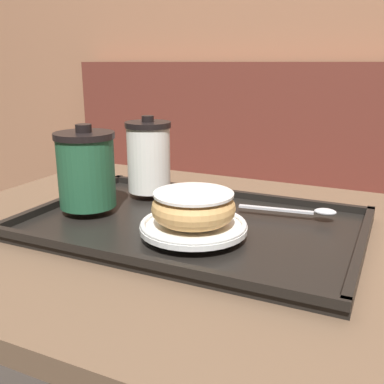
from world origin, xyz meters
name	(u,v)px	position (x,y,z in m)	size (l,w,h in m)	color
wall_behind	(330,2)	(0.00, 1.10, 1.20)	(8.00, 0.05, 2.40)	#9E6B4C
booth_bench	(272,258)	(-0.10, 0.87, 0.32)	(1.79, 0.44, 1.00)	brown
cafe_table	(198,322)	(0.00, 0.00, 0.57)	(0.93, 0.70, 0.74)	brown
serving_tray	(192,226)	(-0.01, 0.00, 0.75)	(0.52, 0.34, 0.02)	black
coffee_cup_front	(86,169)	(-0.19, -0.03, 0.83)	(0.10, 0.10, 0.14)	#235638
coffee_cup_rear	(149,156)	(-0.15, 0.10, 0.83)	(0.08, 0.08, 0.14)	white
plate_with_chocolate_donut	(193,226)	(0.02, -0.06, 0.77)	(0.16, 0.16, 0.01)	white
donut_chocolate_glazed	(193,207)	(0.02, -0.06, 0.80)	(0.12, 0.12, 0.04)	tan
spoon	(309,211)	(0.16, 0.09, 0.77)	(0.16, 0.04, 0.01)	silver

